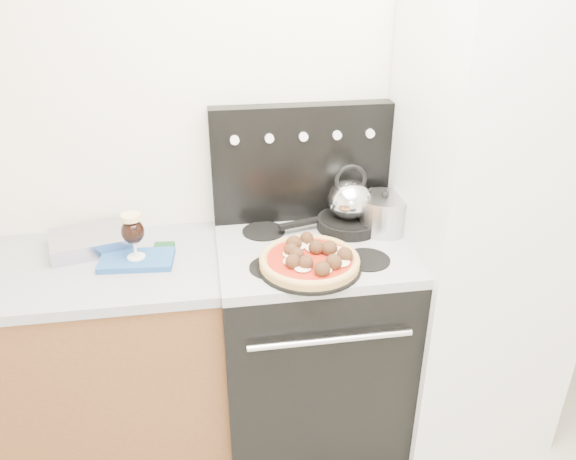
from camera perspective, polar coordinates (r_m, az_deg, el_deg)
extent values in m
cube|color=silver|center=(2.41, -0.76, 8.95)|extent=(3.50, 0.01, 2.50)
cube|color=brown|center=(2.60, -23.09, -12.56)|extent=(1.45, 0.60, 0.86)
cube|color=#9C9CA5|center=(2.36, -25.03, -3.99)|extent=(1.48, 0.63, 0.04)
cube|color=black|center=(2.51, 2.30, -11.23)|extent=(0.76, 0.65, 0.88)
cube|color=#ADADB2|center=(2.26, 2.51, -2.01)|extent=(0.76, 0.65, 0.04)
cube|color=black|center=(2.39, 1.35, 6.82)|extent=(0.76, 0.08, 0.50)
cube|color=silver|center=(2.44, 18.98, 0.09)|extent=(0.64, 0.68, 1.90)
cube|color=silver|center=(2.39, -19.35, -1.04)|extent=(0.36, 0.30, 0.06)
cube|color=#22529E|center=(2.24, -15.11, -2.97)|extent=(0.29, 0.18, 0.02)
cylinder|color=black|center=(2.10, 2.19, -3.68)|extent=(0.47, 0.47, 0.01)
cylinder|color=black|center=(2.39, 6.15, 0.69)|extent=(0.32, 0.32, 0.05)
cylinder|color=#B7B6BC|center=(2.37, 9.68, 1.51)|extent=(0.25, 0.25, 0.15)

